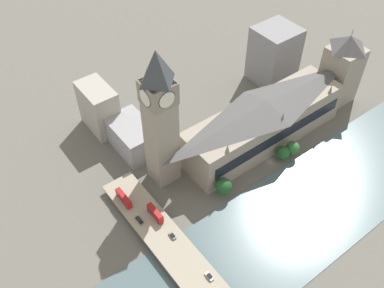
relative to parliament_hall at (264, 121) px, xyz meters
The scene contains 17 objects.
ground_plane 22.77m from the parliament_hall, 153.04° to the left, with size 600.00×600.00×0.00m, color #605E56.
river_water 51.43m from the parliament_hall, behind, with size 54.08×360.00×0.30m, color #4C6066.
parliament_hall is the anchor object (origin of this frame).
clock_tower 66.52m from the parliament_hall, 79.00° to the left, with size 13.94×13.94×77.54m.
victoria_tower 62.96m from the parliament_hall, 89.95° to the right, with size 18.58×18.58×48.63m.
road_bridge 96.24m from the parliament_hall, 120.67° to the left, with size 140.17×16.70×4.17m.
double_decker_bus_lead 86.88m from the parliament_hall, 85.60° to the left, with size 11.74×2.58×4.88m.
double_decker_bus_rear 79.99m from the parliament_hall, 97.16° to the left, with size 10.69×2.65×4.93m.
car_northbound_tail 87.27m from the parliament_hall, 94.95° to the left, with size 4.59×1.77×1.39m.
car_southbound_lead 83.06m from the parliament_hall, 106.79° to the left, with size 4.15×1.77×1.31m.
car_southbound_mid 92.87m from the parliament_hall, 122.38° to the left, with size 4.42×1.91×1.36m.
city_block_west 60.74m from the parliament_hall, 49.33° to the right, with size 24.17×25.62×36.43m.
city_block_center 93.12m from the parliament_hall, 45.98° to the left, with size 25.06×14.79×28.55m.
city_block_east 72.86m from the parliament_hall, 57.02° to the left, with size 29.86×19.39×16.19m.
tree_embankment_near 46.85m from the parliament_hall, 111.65° to the left, with size 8.51×8.51×11.15m.
tree_embankment_mid 21.01m from the parliament_hall, 167.36° to the right, with size 7.40×7.40×10.23m.
tree_embankment_far 20.10m from the parliament_hall, behind, with size 7.54×7.54×9.08m.
Camera 1 is at (-98.21, 127.98, 173.17)m, focal length 40.00 mm.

